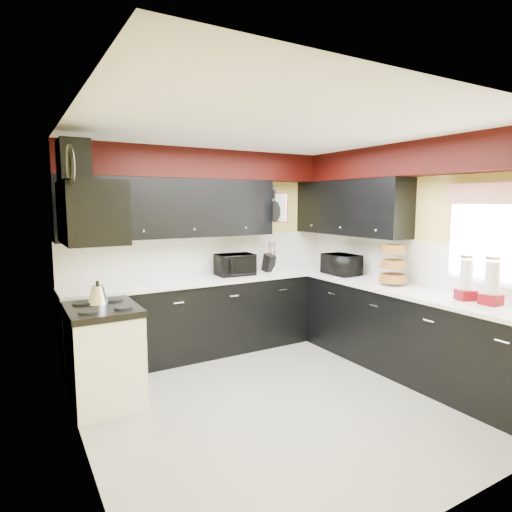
{
  "coord_description": "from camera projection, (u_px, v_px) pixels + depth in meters",
  "views": [
    {
      "loc": [
        -2.21,
        -3.28,
        1.87
      ],
      "look_at": [
        0.16,
        0.78,
        1.28
      ],
      "focal_mm": 30.0,
      "sensor_mm": 36.0,
      "label": 1
    }
  ],
  "objects": [
    {
      "name": "cab_right",
      "position": [
        414.0,
        335.0,
        4.59
      ],
      "size": [
        0.6,
        3.0,
        0.9
      ],
      "primitive_type": "cube",
      "color": "black",
      "rests_on": "ground"
    },
    {
      "name": "splash_back",
      "position": [
        206.0,
        255.0,
        5.53
      ],
      "size": [
        3.6,
        0.02,
        0.5
      ],
      "primitive_type": "cube",
      "color": "white",
      "rests_on": "counter_back"
    },
    {
      "name": "baskets",
      "position": [
        393.0,
        264.0,
        4.81
      ],
      "size": [
        0.27,
        0.27,
        0.5
      ],
      "primitive_type": null,
      "color": "brown",
      "rests_on": "upper_right"
    },
    {
      "name": "counter_back",
      "position": [
        216.0,
        279.0,
        5.32
      ],
      "size": [
        3.62,
        0.64,
        0.04
      ],
      "primitive_type": "cube",
      "color": "white",
      "rests_on": "cab_back"
    },
    {
      "name": "splash_right",
      "position": [
        413.0,
        262.0,
        4.9
      ],
      "size": [
        0.02,
        3.6,
        0.5
      ],
      "primitive_type": "cube",
      "color": "white",
      "rests_on": "counter_right"
    },
    {
      "name": "dispenser_a",
      "position": [
        466.0,
        279.0,
        4.07
      ],
      "size": [
        0.2,
        0.2,
        0.41
      ],
      "primitive_type": null,
      "rotation": [
        0.0,
        0.0,
        -0.42
      ],
      "color": "#5E1103",
      "rests_on": "counter_right"
    },
    {
      "name": "clock",
      "position": [
        70.0,
        165.0,
        3.21
      ],
      "size": [
        0.03,
        0.3,
        0.3
      ],
      "primitive_type": null,
      "color": "black",
      "rests_on": "wall_left"
    },
    {
      "name": "ground",
      "position": [
        282.0,
        396.0,
        4.15
      ],
      "size": [
        3.6,
        3.6,
        0.0
      ],
      "primitive_type": "plane",
      "color": "gray",
      "rests_on": "ground"
    },
    {
      "name": "knife_block",
      "position": [
        269.0,
        263.0,
        5.73
      ],
      "size": [
        0.12,
        0.16,
        0.23
      ],
      "primitive_type": "cube",
      "rotation": [
        0.0,
        0.0,
        0.09
      ],
      "color": "black",
      "rests_on": "counter_back"
    },
    {
      "name": "hood_duct",
      "position": [
        73.0,
        164.0,
        3.68
      ],
      "size": [
        0.24,
        0.4,
        0.4
      ],
      "primitive_type": "cube",
      "color": "black",
      "rests_on": "wall_left"
    },
    {
      "name": "kettle",
      "position": [
        98.0,
        295.0,
        4.02
      ],
      "size": [
        0.22,
        0.22,
        0.17
      ],
      "primitive_type": null,
      "rotation": [
        0.0,
        0.0,
        -0.16
      ],
      "color": "silver",
      "rests_on": "cooktop"
    },
    {
      "name": "valance",
      "position": [
        491.0,
        194.0,
        4.0
      ],
      "size": [
        0.04,
        0.88,
        0.2
      ],
      "primitive_type": "cube",
      "color": "red",
      "rests_on": "wall_right"
    },
    {
      "name": "deco_plate",
      "position": [
        444.0,
        165.0,
        4.45
      ],
      "size": [
        0.03,
        0.24,
        0.24
      ],
      "primitive_type": null,
      "color": "white",
      "rests_on": "wall_right"
    },
    {
      "name": "pan_mid",
      "position": [
        275.0,
        211.0,
        5.56
      ],
      "size": [
        0.03,
        0.28,
        0.46
      ],
      "primitive_type": null,
      "color": "black",
      "rests_on": "upper_back"
    },
    {
      "name": "soffit_right",
      "position": [
        421.0,
        159.0,
        4.51
      ],
      "size": [
        0.36,
        3.24,
        0.35
      ],
      "primitive_type": "cube",
      "color": "black",
      "rests_on": "wall_right"
    },
    {
      "name": "wall_left",
      "position": [
        77.0,
        288.0,
        3.09
      ],
      "size": [
        0.06,
        3.6,
        2.5
      ],
      "primitive_type": "cube",
      "color": "#E0C666",
      "rests_on": "ground"
    },
    {
      "name": "cab_back",
      "position": [
        216.0,
        316.0,
        5.38
      ],
      "size": [
        3.6,
        0.6,
        0.9
      ],
      "primitive_type": "cube",
      "color": "black",
      "rests_on": "ground"
    },
    {
      "name": "stove",
      "position": [
        104.0,
        357.0,
        3.99
      ],
      "size": [
        0.6,
        0.75,
        0.86
      ],
      "primitive_type": "cube",
      "color": "white",
      "rests_on": "ground"
    },
    {
      "name": "pan_low",
      "position": [
        265.0,
        213.0,
        5.78
      ],
      "size": [
        0.03,
        0.24,
        0.42
      ],
      "primitive_type": null,
      "color": "black",
      "rests_on": "upper_back"
    },
    {
      "name": "hood",
      "position": [
        92.0,
        212.0,
        3.79
      ],
      "size": [
        0.5,
        0.78,
        0.55
      ],
      "primitive_type": "cube",
      "color": "black",
      "rests_on": "wall_left"
    },
    {
      "name": "soffit_back",
      "position": [
        210.0,
        165.0,
        5.25
      ],
      "size": [
        3.6,
        0.36,
        0.35
      ],
      "primitive_type": "cube",
      "color": "black",
      "rests_on": "wall_back"
    },
    {
      "name": "microwave",
      "position": [
        342.0,
        264.0,
        5.51
      ],
      "size": [
        0.33,
        0.48,
        0.26
      ],
      "primitive_type": "imported",
      "rotation": [
        0.0,
        0.0,
        1.56
      ],
      "color": "black",
      "rests_on": "counter_right"
    },
    {
      "name": "toaster_oven",
      "position": [
        235.0,
        265.0,
        5.47
      ],
      "size": [
        0.5,
        0.42,
        0.27
      ],
      "primitive_type": "imported",
      "rotation": [
        0.0,
        0.0,
        -0.07
      ],
      "color": "black",
      "rests_on": "counter_back"
    },
    {
      "name": "ceiling",
      "position": [
        284.0,
        132.0,
        3.84
      ],
      "size": [
        3.6,
        3.6,
        0.06
      ],
      "primitive_type": "cube",
      "color": "white",
      "rests_on": "wall_back"
    },
    {
      "name": "utensil_crock",
      "position": [
        272.0,
        265.0,
        5.78
      ],
      "size": [
        0.2,
        0.2,
        0.17
      ],
      "primitive_type": "cylinder",
      "rotation": [
        0.0,
        0.0,
        0.39
      ],
      "color": "silver",
      "rests_on": "counter_back"
    },
    {
      "name": "cut_board",
      "position": [
        281.0,
        208.0,
        5.45
      ],
      "size": [
        0.03,
        0.26,
        0.35
      ],
      "primitive_type": "cube",
      "color": "white",
      "rests_on": "upper_back"
    },
    {
      "name": "upper_right",
      "position": [
        349.0,
        208.0,
        5.51
      ],
      "size": [
        0.35,
        1.8,
        0.7
      ],
      "primitive_type": "cube",
      "color": "black",
      "rests_on": "wall_right"
    },
    {
      "name": "wall_right",
      "position": [
        414.0,
        257.0,
        4.89
      ],
      "size": [
        0.06,
        3.6,
        2.5
      ],
      "primitive_type": "cube",
      "color": "#E0C666",
      "rests_on": "ground"
    },
    {
      "name": "cooktop",
      "position": [
        102.0,
        309.0,
        3.93
      ],
      "size": [
        0.62,
        0.77,
        0.06
      ],
      "primitive_type": "cube",
      "color": "black",
      "rests_on": "stove"
    },
    {
      "name": "wall_back",
      "position": [
        206.0,
        250.0,
        5.54
      ],
      "size": [
        3.6,
        0.06,
        2.5
      ],
      "primitive_type": "cube",
      "color": "#E0C666",
      "rests_on": "ground"
    },
    {
      "name": "window",
      "position": [
        492.0,
        236.0,
        4.08
      ],
      "size": [
        0.03,
        0.86,
        0.96
      ],
      "primitive_type": null,
      "color": "white",
      "rests_on": "wall_right"
    },
    {
      "name": "upper_back",
      "position": [
        172.0,
        208.0,
        5.07
      ],
      "size": [
        2.6,
        0.35,
        0.7
      ],
      "primitive_type": "cube",
      "color": "black",
      "rests_on": "wall_back"
    },
    {
      "name": "dispenser_b",
      "position": [
        492.0,
        281.0,
        3.87
      ],
      "size": [
        0.16,
        0.16,
        0.43
      ],
      "primitive_type": null,
      "rotation": [
        0.0,
        0.0,
        -0.01
      ],
      "color": "maroon",
      "rests_on": "counter_right"
    },
    {
      "name": "counter_right",
      "position": [
        416.0,
        292.0,
        4.53
      ],
      "size": [
        0.64,
        3.02,
        0.04
      ],
      "primitive_type": "cube",
      "color": "white",
      "rests_on": "cab_right"
    },
    {
      "name": "pan_top",
      "position": [
        270.0,
        192.0,
        5.64
      ],
      "size": [
        0.03,
        0.22,
        0.4
      ],
      "primitive_type": null,
      "color": "black",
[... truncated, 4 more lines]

